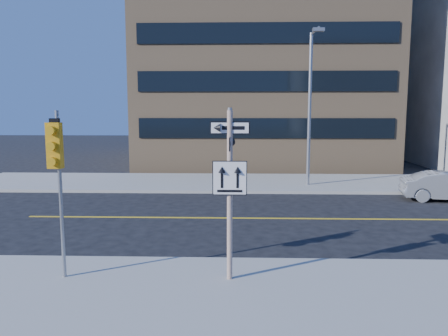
{
  "coord_description": "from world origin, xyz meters",
  "views": [
    {
      "loc": [
        0.18,
        -12.51,
        4.15
      ],
      "look_at": [
        -0.34,
        4.0,
        1.96
      ],
      "focal_mm": 35.0,
      "sensor_mm": 36.0,
      "label": 1
    }
  ],
  "objects_px": {
    "sign_pole": "(230,185)",
    "streetlight_a": "(311,99)",
    "parked_car_b": "(448,187)",
    "traffic_signal": "(56,159)"
  },
  "relations": [
    {
      "from": "parked_car_b",
      "to": "traffic_signal",
      "type": "bearing_deg",
      "value": 135.93
    },
    {
      "from": "traffic_signal",
      "to": "streetlight_a",
      "type": "bearing_deg",
      "value": 59.2
    },
    {
      "from": "sign_pole",
      "to": "traffic_signal",
      "type": "xyz_separation_m",
      "value": [
        -4.0,
        -0.15,
        0.59
      ]
    },
    {
      "from": "traffic_signal",
      "to": "streetlight_a",
      "type": "distance_m",
      "value": 15.72
    },
    {
      "from": "parked_car_b",
      "to": "streetlight_a",
      "type": "bearing_deg",
      "value": 70.87
    },
    {
      "from": "sign_pole",
      "to": "streetlight_a",
      "type": "relative_size",
      "value": 0.51
    },
    {
      "from": "sign_pole",
      "to": "streetlight_a",
      "type": "xyz_separation_m",
      "value": [
        4.0,
        13.27,
        2.32
      ]
    },
    {
      "from": "sign_pole",
      "to": "parked_car_b",
      "type": "height_order",
      "value": "sign_pole"
    },
    {
      "from": "sign_pole",
      "to": "parked_car_b",
      "type": "bearing_deg",
      "value": 45.5
    },
    {
      "from": "traffic_signal",
      "to": "parked_car_b",
      "type": "relative_size",
      "value": 0.98
    }
  ]
}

